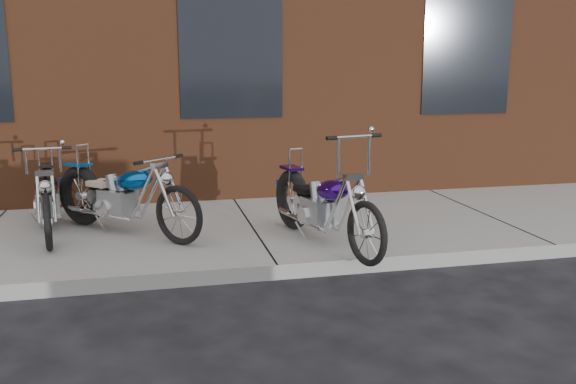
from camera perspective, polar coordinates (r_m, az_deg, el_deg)
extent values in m
plane|color=#2E2E32|center=(5.85, -0.98, -8.25)|extent=(120.00, 120.00, 0.00)
cube|color=#9B9892|center=(7.23, -3.44, -3.73)|extent=(22.00, 3.00, 0.15)
torus|color=black|center=(6.87, 0.96, -0.92)|extent=(0.30, 0.70, 0.69)
torus|color=black|center=(5.64, 8.17, -4.21)|extent=(0.22, 0.62, 0.62)
cube|color=#B2B5B9|center=(6.35, 3.56, -2.08)|extent=(0.35, 0.44, 0.29)
ellipsoid|color=#320A77|center=(6.07, 4.88, -0.06)|extent=(0.37, 0.57, 0.29)
cube|color=black|center=(6.52, 2.47, 0.02)|extent=(0.29, 0.32, 0.06)
cylinder|color=silver|center=(5.67, 7.55, -1.47)|extent=(0.11, 0.28, 0.52)
cylinder|color=silver|center=(5.66, 7.03, 5.05)|extent=(0.52, 0.16, 0.03)
cylinder|color=silver|center=(6.74, 1.28, 1.98)|extent=(0.03, 0.03, 0.46)
cylinder|color=silver|center=(6.62, 3.48, -2.63)|extent=(0.26, 0.85, 0.05)
torus|color=black|center=(7.46, -18.08, -0.44)|extent=(0.59, 0.60, 0.71)
torus|color=black|center=(6.37, -9.22, -2.32)|extent=(0.50, 0.50, 0.64)
cube|color=#B2B5B9|center=(7.00, -14.81, -1.11)|extent=(0.47, 0.47, 0.29)
ellipsoid|color=#0A53AA|center=(6.74, -13.35, 0.97)|extent=(0.56, 0.56, 0.30)
cube|color=beige|center=(7.15, -16.28, 0.68)|extent=(0.36, 0.36, 0.06)
cylinder|color=silver|center=(6.40, -10.11, 0.07)|extent=(0.23, 0.23, 0.53)
cylinder|color=silver|center=(6.43, -11.02, 2.95)|extent=(0.41, 0.40, 0.03)
cylinder|color=silver|center=(7.34, -17.87, 2.34)|extent=(0.03, 0.03, 0.47)
cylinder|color=silver|center=(7.26, -15.23, -1.71)|extent=(0.65, 0.66, 0.05)
torus|color=black|center=(7.88, -21.52, -0.26)|extent=(0.22, 0.66, 0.65)
torus|color=black|center=(6.50, -21.57, -2.94)|extent=(0.14, 0.59, 0.59)
cube|color=#B2B5B9|center=(7.32, -21.54, -1.20)|extent=(0.30, 0.39, 0.27)
ellipsoid|color=black|center=(7.02, -21.71, 0.45)|extent=(0.30, 0.52, 0.28)
cube|color=black|center=(7.51, -21.63, 0.51)|extent=(0.25, 0.28, 0.05)
cylinder|color=silver|center=(6.56, -21.72, -0.70)|extent=(0.07, 0.26, 0.49)
cylinder|color=silver|center=(6.60, -22.03, 3.66)|extent=(0.50, 0.10, 0.03)
cylinder|color=silver|center=(7.75, -21.71, 2.12)|extent=(0.02, 0.02, 0.43)
cylinder|color=silver|center=(7.54, -20.65, -1.70)|extent=(0.16, 0.81, 0.04)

